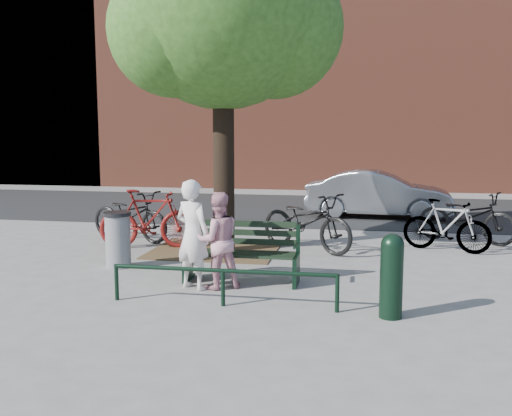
% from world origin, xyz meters
% --- Properties ---
extents(ground, '(90.00, 90.00, 0.00)m').
position_xyz_m(ground, '(0.00, 0.00, 0.00)').
color(ground, gray).
rests_on(ground, ground).
extents(dirt_pit, '(2.40, 2.00, 0.02)m').
position_xyz_m(dirt_pit, '(-1.00, 2.20, 0.01)').
color(dirt_pit, brown).
rests_on(dirt_pit, ground).
extents(road, '(40.00, 7.00, 0.01)m').
position_xyz_m(road, '(0.00, 8.50, 0.01)').
color(road, black).
rests_on(road, ground).
extents(townhouse_row, '(45.00, 4.00, 14.00)m').
position_xyz_m(townhouse_row, '(0.17, 16.00, 6.25)').
color(townhouse_row, brown).
rests_on(townhouse_row, ground).
extents(park_bench, '(1.74, 0.54, 0.97)m').
position_xyz_m(park_bench, '(-0.00, 0.08, 0.48)').
color(park_bench, black).
rests_on(park_bench, ground).
extents(guard_railing, '(3.06, 0.06, 0.51)m').
position_xyz_m(guard_railing, '(0.00, -1.20, 0.40)').
color(guard_railing, black).
rests_on(guard_railing, ground).
extents(street_tree, '(4.20, 3.80, 6.50)m').
position_xyz_m(street_tree, '(-0.75, 2.20, 4.42)').
color(street_tree, black).
rests_on(street_tree, ground).
extents(person_left, '(0.70, 0.60, 1.61)m').
position_xyz_m(person_left, '(-0.63, -0.45, 0.81)').
color(person_left, silver).
rests_on(person_left, ground).
extents(person_right, '(0.87, 0.81, 1.43)m').
position_xyz_m(person_right, '(-0.29, -0.36, 0.71)').
color(person_right, '#CF8E99').
rests_on(person_right, ground).
extents(bollard, '(0.28, 0.28, 1.06)m').
position_xyz_m(bollard, '(2.16, -1.29, 0.57)').
color(bollard, black).
rests_on(bollard, ground).
extents(litter_bin, '(0.46, 0.46, 0.95)m').
position_xyz_m(litter_bin, '(-2.28, 0.62, 0.48)').
color(litter_bin, gray).
rests_on(litter_bin, ground).
extents(bicycle_a, '(2.16, 1.38, 1.07)m').
position_xyz_m(bicycle_a, '(-3.01, 2.89, 0.54)').
color(bicycle_a, black).
rests_on(bicycle_a, ground).
extents(bicycle_b, '(2.02, 0.91, 1.18)m').
position_xyz_m(bicycle_b, '(-2.33, 2.20, 0.59)').
color(bicycle_b, '#61100D').
rests_on(bicycle_b, ground).
extents(bicycle_c, '(2.22, 1.83, 1.14)m').
position_xyz_m(bicycle_c, '(0.75, 2.56, 0.57)').
color(bicycle_c, black).
rests_on(bicycle_c, ground).
extents(bicycle_d, '(1.73, 1.06, 1.01)m').
position_xyz_m(bicycle_d, '(3.41, 2.96, 0.50)').
color(bicycle_d, gray).
rests_on(bicycle_d, ground).
extents(bicycle_e, '(2.15, 1.59, 1.08)m').
position_xyz_m(bicycle_e, '(3.95, 3.98, 0.54)').
color(bicycle_e, black).
rests_on(bicycle_e, ground).
extents(parked_car, '(3.90, 1.60, 1.26)m').
position_xyz_m(parked_car, '(2.25, 7.15, 0.63)').
color(parked_car, gray).
rests_on(parked_car, ground).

